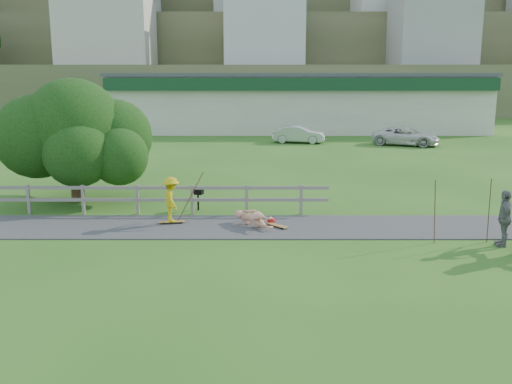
{
  "coord_description": "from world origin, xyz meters",
  "views": [
    {
      "loc": [
        0.36,
        -17.07,
        5.11
      ],
      "look_at": [
        0.35,
        2.0,
        1.11
      ],
      "focal_mm": 40.0,
      "sensor_mm": 36.0,
      "label": 1
    }
  ],
  "objects_px": {
    "car_silver": "(299,134)",
    "car_white": "(406,136)",
    "skater_fallen": "(254,218)",
    "bbq": "(198,200)",
    "tree": "(76,155)",
    "spectator_b": "(504,218)",
    "skater_rider": "(172,202)"
  },
  "relations": [
    {
      "from": "car_silver",
      "to": "skater_fallen",
      "type": "bearing_deg",
      "value": -177.18
    },
    {
      "from": "skater_rider",
      "to": "tree",
      "type": "distance_m",
      "value": 5.86
    },
    {
      "from": "car_white",
      "to": "bbq",
      "type": "height_order",
      "value": "car_white"
    },
    {
      "from": "car_silver",
      "to": "tree",
      "type": "bearing_deg",
      "value": 162.52
    },
    {
      "from": "skater_rider",
      "to": "skater_fallen",
      "type": "distance_m",
      "value": 2.87
    },
    {
      "from": "bbq",
      "to": "skater_rider",
      "type": "bearing_deg",
      "value": -92.86
    },
    {
      "from": "skater_rider",
      "to": "skater_fallen",
      "type": "bearing_deg",
      "value": -118.11
    },
    {
      "from": "car_silver",
      "to": "car_white",
      "type": "xyz_separation_m",
      "value": [
        7.59,
        -1.47,
        0.02
      ]
    },
    {
      "from": "car_white",
      "to": "car_silver",
      "type": "bearing_deg",
      "value": 102.13
    },
    {
      "from": "skater_rider",
      "to": "car_white",
      "type": "relative_size",
      "value": 0.33
    },
    {
      "from": "skater_fallen",
      "to": "spectator_b",
      "type": "bearing_deg",
      "value": -55.39
    },
    {
      "from": "skater_fallen",
      "to": "spectator_b",
      "type": "relative_size",
      "value": 1.0
    },
    {
      "from": "car_white",
      "to": "bbq",
      "type": "distance_m",
      "value": 23.55
    },
    {
      "from": "car_silver",
      "to": "spectator_b",
      "type": "bearing_deg",
      "value": -159.95
    },
    {
      "from": "bbq",
      "to": "tree",
      "type": "bearing_deg",
      "value": 177.3
    },
    {
      "from": "skater_rider",
      "to": "bbq",
      "type": "distance_m",
      "value": 2.24
    },
    {
      "from": "car_silver",
      "to": "bbq",
      "type": "bearing_deg",
      "value": 176.43
    },
    {
      "from": "skater_fallen",
      "to": "spectator_b",
      "type": "distance_m",
      "value": 7.8
    },
    {
      "from": "skater_fallen",
      "to": "car_white",
      "type": "height_order",
      "value": "car_white"
    },
    {
      "from": "skater_rider",
      "to": "spectator_b",
      "type": "relative_size",
      "value": 0.91
    },
    {
      "from": "spectator_b",
      "to": "tree",
      "type": "height_order",
      "value": "tree"
    },
    {
      "from": "tree",
      "to": "car_white",
      "type": "bearing_deg",
      "value": 45.04
    },
    {
      "from": "skater_rider",
      "to": "car_white",
      "type": "xyz_separation_m",
      "value": [
        13.63,
        21.78,
        -0.12
      ]
    },
    {
      "from": "spectator_b",
      "to": "car_white",
      "type": "relative_size",
      "value": 0.36
    },
    {
      "from": "car_silver",
      "to": "bbq",
      "type": "distance_m",
      "value": 21.82
    },
    {
      "from": "spectator_b",
      "to": "car_silver",
      "type": "relative_size",
      "value": 0.45
    },
    {
      "from": "tree",
      "to": "bbq",
      "type": "relative_size",
      "value": 7.73
    },
    {
      "from": "tree",
      "to": "skater_fallen",
      "type": "bearing_deg",
      "value": -29.92
    },
    {
      "from": "spectator_b",
      "to": "car_white",
      "type": "height_order",
      "value": "spectator_b"
    },
    {
      "from": "car_silver",
      "to": "tree",
      "type": "relative_size",
      "value": 0.61
    },
    {
      "from": "skater_rider",
      "to": "car_white",
      "type": "distance_m",
      "value": 25.69
    },
    {
      "from": "tree",
      "to": "spectator_b",
      "type": "bearing_deg",
      "value": -22.89
    }
  ]
}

